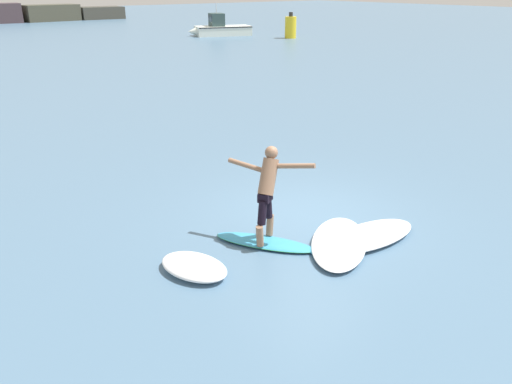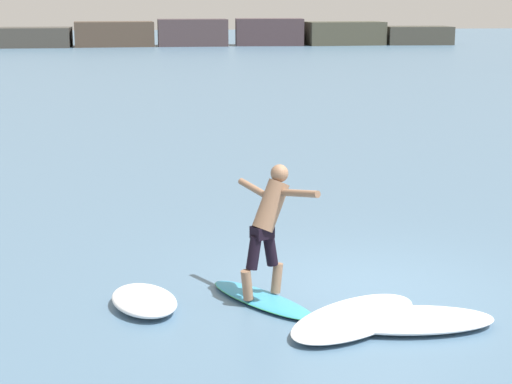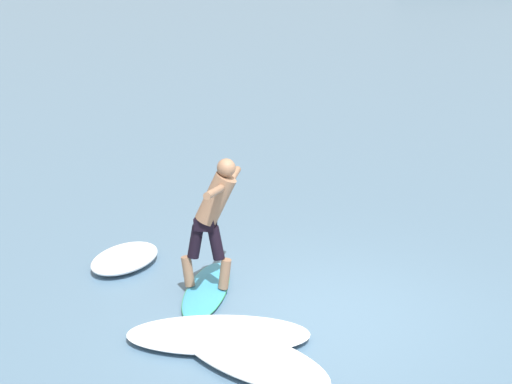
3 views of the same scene
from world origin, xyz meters
name	(u,v)px [view 3 (image 3 of 3)]	position (x,y,z in m)	size (l,w,h in m)	color
ground_plane	(317,314)	(0.00, 0.00, 0.00)	(200.00, 200.00, 0.00)	slate
surfboard	(206,291)	(-1.44, -0.43, 0.05)	(1.47, 1.95, 0.23)	#3798C6
surfer	(214,212)	(-1.36, -0.35, 1.11)	(0.96, 1.48, 1.72)	#8C664C
wave_foam_at_tail	(218,334)	(-0.45, -1.30, 0.08)	(2.24, 2.09, 0.16)	white
wave_foam_at_nose	(125,258)	(-2.99, -0.42, 0.11)	(1.12, 1.43, 0.22)	white
wave_foam_beside	(252,357)	(0.19, -1.48, 0.09)	(2.12, 1.03, 0.18)	white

